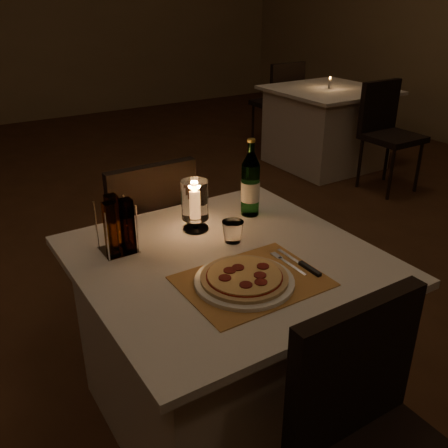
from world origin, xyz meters
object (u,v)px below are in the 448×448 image
main_table (227,340)px  tumbler (233,232)px  hurricane_candle (195,202)px  chair_far (146,230)px  chair_near (376,436)px  plate (244,281)px  neighbor_table_right (326,127)px  water_bottle (250,185)px  pizza (244,277)px

main_table → tumbler: tumbler is taller
hurricane_candle → chair_far: bearing=91.6°
hurricane_candle → chair_near: bearing=-90.8°
main_table → chair_far: 0.74m
plate → neighbor_table_right: bearing=42.6°
chair_near → hurricane_candle: bearing=89.2°
neighbor_table_right → tumbler: bearing=-139.4°
main_table → water_bottle: 0.62m
plate → water_bottle: water_bottle is taller
chair_near → hurricane_candle: hurricane_candle is taller
main_table → tumbler: size_ratio=12.37×
water_bottle → tumbler: bearing=-139.1°
main_table → neighbor_table_right: size_ratio=1.00×
pizza → neighbor_table_right: 3.53m
hurricane_candle → neighbor_table_right: bearing=37.6°
chair_near → tumbler: chair_near is taller
tumbler → main_table: bearing=-132.7°
main_table → chair_near: 0.74m
main_table → neighbor_table_right: (2.54, 2.19, 0.00)m
tumbler → neighbor_table_right: size_ratio=0.08×
plate → water_bottle: bearing=53.2°
hurricane_candle → tumbler: bearing=-66.9°
pizza → hurricane_candle: (0.06, 0.43, 0.09)m
chair_near → tumbler: (0.08, 0.80, 0.23)m
tumbler → pizza: bearing=-116.1°
main_table → plate: plate is taller
chair_far → hurricane_candle: (0.01, -0.46, 0.31)m
hurricane_candle → pizza: bearing=-98.4°
chair_near → pizza: (-0.05, 0.53, 0.22)m
plate → chair_near: bearing=-84.7°
chair_near → tumbler: bearing=84.2°
neighbor_table_right → pizza: bearing=-137.4°
plate → water_bottle: (0.33, 0.44, 0.12)m
water_bottle → hurricane_candle: water_bottle is taller
tumbler → neighbor_table_right: (2.45, 2.11, -0.41)m
chair_near → water_bottle: 1.06m
pizza → hurricane_candle: 0.44m
pizza → water_bottle: 0.56m
plate → neighbor_table_right: plate is taller
pizza → water_bottle: water_bottle is taller
water_bottle → neighbor_table_right: (2.26, 1.94, -0.50)m
chair_far → tumbler: chair_far is taller
hurricane_candle → neighbor_table_right: hurricane_candle is taller
main_table → chair_far: chair_far is taller
chair_far → hurricane_candle: bearing=-88.4°
main_table → chair_far: (-0.00, 0.71, 0.18)m
main_table → hurricane_candle: size_ratio=4.96×
pizza → hurricane_candle: hurricane_candle is taller
pizza → water_bottle: size_ratio=0.87×
plate → neighbor_table_right: 3.53m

